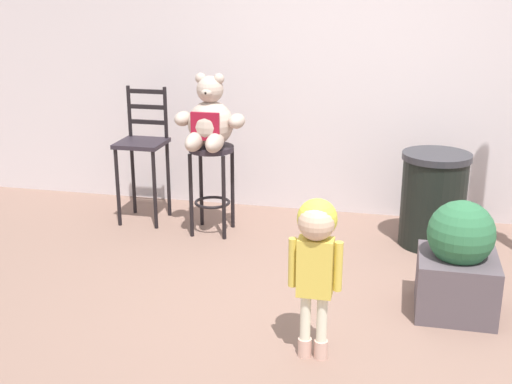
# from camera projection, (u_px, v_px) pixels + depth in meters

# --- Properties ---
(ground_plane) EXTENTS (24.00, 24.00, 0.00)m
(ground_plane) POSITION_uv_depth(u_px,v_px,m) (317.00, 316.00, 4.11)
(ground_plane) COLOR #846457
(building_wall) EXTENTS (7.19, 0.30, 3.43)m
(building_wall) POSITION_uv_depth(u_px,v_px,m) (357.00, 15.00, 5.57)
(building_wall) COLOR silver
(building_wall) RESTS_ON ground_plane
(bar_stool_with_teddy) EXTENTS (0.36, 0.36, 0.73)m
(bar_stool_with_teddy) POSITION_uv_depth(u_px,v_px,m) (212.00, 172.00, 5.34)
(bar_stool_with_teddy) COLOR #282129
(bar_stool_with_teddy) RESTS_ON ground_plane
(teddy_bear) EXTENTS (0.57, 0.51, 0.58)m
(teddy_bear) POSITION_uv_depth(u_px,v_px,m) (210.00, 121.00, 5.18)
(teddy_bear) COLOR #B6A192
(teddy_bear) RESTS_ON bar_stool_with_teddy
(child_walking) EXTENTS (0.29, 0.23, 0.91)m
(child_walking) POSITION_uv_depth(u_px,v_px,m) (316.00, 245.00, 3.47)
(child_walking) COLOR #D3A695
(child_walking) RESTS_ON ground_plane
(trash_bin) EXTENTS (0.53, 0.53, 0.74)m
(trash_bin) POSITION_uv_depth(u_px,v_px,m) (433.00, 199.00, 5.12)
(trash_bin) COLOR black
(trash_bin) RESTS_ON ground_plane
(bar_chair_empty) EXTENTS (0.39, 0.39, 1.14)m
(bar_chair_empty) POSITION_uv_depth(u_px,v_px,m) (143.00, 149.00, 5.59)
(bar_chair_empty) COLOR #282129
(bar_chair_empty) RESTS_ON ground_plane
(planter_with_shrub) EXTENTS (0.48, 0.48, 0.73)m
(planter_with_shrub) POSITION_uv_depth(u_px,v_px,m) (458.00, 262.00, 4.07)
(planter_with_shrub) COLOR #54494F
(planter_with_shrub) RESTS_ON ground_plane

